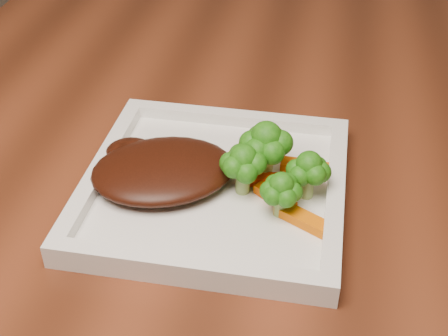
# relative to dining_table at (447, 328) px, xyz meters

# --- Properties ---
(dining_table) EXTENTS (1.60, 0.90, 0.75)m
(dining_table) POSITION_rel_dining_table_xyz_m (0.00, 0.00, 0.00)
(dining_table) COLOR #602A16
(dining_table) RESTS_ON floor
(plate) EXTENTS (0.27, 0.27, 0.01)m
(plate) POSITION_rel_dining_table_xyz_m (-0.34, -0.19, 0.38)
(plate) COLOR white
(plate) RESTS_ON dining_table
(steak) EXTENTS (0.19, 0.17, 0.03)m
(steak) POSITION_rel_dining_table_xyz_m (-0.39, -0.19, 0.40)
(steak) COLOR #391208
(steak) RESTS_ON plate
(broccoli_0) EXTENTS (0.08, 0.08, 0.07)m
(broccoli_0) POSITION_rel_dining_table_xyz_m (-0.29, -0.16, 0.42)
(broccoli_0) COLOR #2E6410
(broccoli_0) RESTS_ON plate
(broccoli_1) EXTENTS (0.06, 0.06, 0.06)m
(broccoli_1) POSITION_rel_dining_table_xyz_m (-0.24, -0.19, 0.42)
(broccoli_1) COLOR #177012
(broccoli_1) RESTS_ON plate
(broccoli_2) EXTENTS (0.06, 0.06, 0.06)m
(broccoli_2) POSITION_rel_dining_table_xyz_m (-0.26, -0.22, 0.42)
(broccoli_2) COLOR #306210
(broccoli_2) RESTS_ON plate
(broccoli_3) EXTENTS (0.06, 0.06, 0.06)m
(broccoli_3) POSITION_rel_dining_table_xyz_m (-0.31, -0.19, 0.42)
(broccoli_3) COLOR #1D6D12
(broccoli_3) RESTS_ON plate
(carrot_1) EXTENTS (0.06, 0.05, 0.01)m
(carrot_1) POSITION_rel_dining_table_xyz_m (-0.24, -0.23, 0.39)
(carrot_1) COLOR #D45F03
(carrot_1) RESTS_ON plate
(carrot_3) EXTENTS (0.06, 0.02, 0.01)m
(carrot_3) POSITION_rel_dining_table_xyz_m (-0.24, -0.15, 0.39)
(carrot_3) COLOR #CA4E03
(carrot_3) RESTS_ON plate
(carrot_4) EXTENTS (0.04, 0.05, 0.01)m
(carrot_4) POSITION_rel_dining_table_xyz_m (-0.32, -0.13, 0.39)
(carrot_4) COLOR orange
(carrot_4) RESTS_ON plate
(carrot_5) EXTENTS (0.05, 0.04, 0.01)m
(carrot_5) POSITION_rel_dining_table_xyz_m (-0.27, -0.20, 0.39)
(carrot_5) COLOR #E25203
(carrot_5) RESTS_ON plate
(carrot_6) EXTENTS (0.05, 0.02, 0.01)m
(carrot_6) POSITION_rel_dining_table_xyz_m (-0.29, -0.18, 0.39)
(carrot_6) COLOR #FF3004
(carrot_6) RESTS_ON plate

